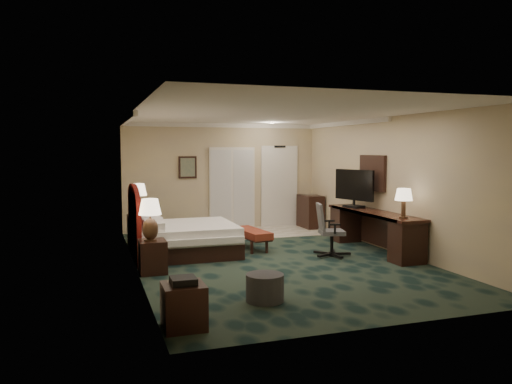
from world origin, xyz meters
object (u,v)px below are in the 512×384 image
object	(u,v)px
desk	(373,231)
ottoman	(265,288)
lamp_near	(150,220)
tv	(354,189)
lamp_far	(138,199)
bed_bench	(252,239)
nightstand_near	(153,257)
bed	(186,239)
nightstand_far	(141,230)
minibar	(310,212)
side_table	(184,306)
desk_chair	(332,230)

from	to	relation	value
desk	ottoman	bearing A→B (deg)	-142.33
lamp_near	tv	xyz separation A→B (m)	(4.43, 1.16, 0.32)
lamp_far	bed_bench	distance (m)	2.56
nightstand_near	bed_bench	bearing A→B (deg)	32.46
bed	nightstand_far	world-z (taller)	nightstand_far
nightstand_far	lamp_far	size ratio (longest dim) A/B	0.96
nightstand_far	minibar	xyz separation A→B (m)	(4.45, 1.04, 0.10)
bed	lamp_far	distance (m)	1.59
tv	side_table	bearing A→B (deg)	-156.42
tv	bed	bearing A→B (deg)	159.65
desk_chair	minibar	size ratio (longest dim) A/B	1.20
lamp_far	lamp_near	bearing A→B (deg)	-90.96
lamp_far	side_table	bearing A→B (deg)	-89.77
lamp_near	lamp_far	distance (m)	2.52
side_table	minibar	distance (m)	7.68
desk	desk_chair	bearing A→B (deg)	-169.83
bed	nightstand_far	bearing A→B (deg)	121.99
nightstand_near	nightstand_far	bearing A→B (deg)	89.05
ottoman	nightstand_near	bearing A→B (deg)	121.47
ottoman	desk_chair	bearing A→B (deg)	46.42
bed_bench	desk_chair	distance (m)	1.73
lamp_far	desk_chair	distance (m)	4.12
nightstand_far	bed_bench	world-z (taller)	nightstand_far
lamp_near	nightstand_near	bearing A→B (deg)	50.11
bed	nightstand_far	size ratio (longest dim) A/B	2.89
desk	bed_bench	bearing A→B (deg)	156.66
bed	tv	xyz separation A→B (m)	(3.60, -0.16, 0.91)
nightstand_far	desk	size ratio (longest dim) A/B	0.23
ottoman	side_table	world-z (taller)	side_table
nightstand_near	side_table	distance (m)	2.72
ottoman	lamp_far	bearing A→B (deg)	105.36
nightstand_near	side_table	bearing A→B (deg)	-89.36
tv	minibar	bearing A→B (deg)	70.08
lamp_far	desk_chair	size ratio (longest dim) A/B	0.66
bed_bench	lamp_near	bearing A→B (deg)	-155.09
desk	desk_chair	xyz separation A→B (m)	(-1.02, -0.18, 0.11)
lamp_far	side_table	distance (m)	5.26
side_table	desk_chair	bearing A→B (deg)	41.00
lamp_far	tv	bearing A→B (deg)	-17.20
side_table	tv	xyz separation A→B (m)	(4.37, 3.85, 0.95)
nightstand_far	side_table	world-z (taller)	nightstand_far
desk	nightstand_near	bearing A→B (deg)	-174.73
lamp_near	ottoman	xyz separation A→B (m)	(1.29, -2.01, -0.71)
lamp_near	bed_bench	xyz separation A→B (m)	(2.21, 1.42, -0.69)
desk_chair	tv	bearing A→B (deg)	56.82
nightstand_far	desk	bearing A→B (deg)	-25.39
nightstand_far	side_table	distance (m)	5.22
ottoman	side_table	size ratio (longest dim) A/B	1.00
bed	ottoman	bearing A→B (deg)	-82.21
bed_bench	tv	world-z (taller)	tv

